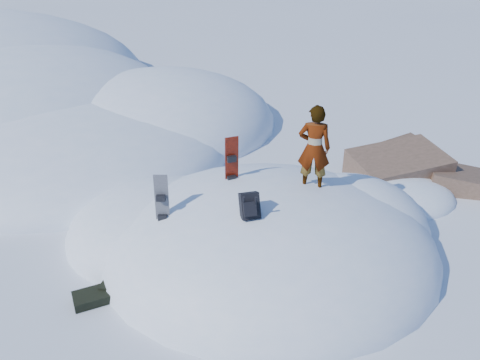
{
  "coord_description": "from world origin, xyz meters",
  "views": [
    {
      "loc": [
        -0.44,
        -8.01,
        5.88
      ],
      "look_at": [
        -0.6,
        0.3,
        1.55
      ],
      "focal_mm": 35.0,
      "sensor_mm": 36.0,
      "label": 1
    }
  ],
  "objects_px": {
    "backpack": "(250,206)",
    "person": "(314,148)",
    "snowboard_red": "(232,170)",
    "snowboard_dark": "(162,209)"
  },
  "relations": [
    {
      "from": "backpack",
      "to": "person",
      "type": "height_order",
      "value": "person"
    },
    {
      "from": "person",
      "to": "snowboard_red",
      "type": "bearing_deg",
      "value": -1.07
    },
    {
      "from": "backpack",
      "to": "snowboard_red",
      "type": "bearing_deg",
      "value": 88.98
    },
    {
      "from": "backpack",
      "to": "person",
      "type": "bearing_deg",
      "value": 28.62
    },
    {
      "from": "snowboard_dark",
      "to": "backpack",
      "type": "xyz_separation_m",
      "value": [
        1.64,
        -0.32,
        0.28
      ]
    },
    {
      "from": "snowboard_red",
      "to": "snowboard_dark",
      "type": "relative_size",
      "value": 1.09
    },
    {
      "from": "snowboard_red",
      "to": "snowboard_dark",
      "type": "bearing_deg",
      "value": -159.36
    },
    {
      "from": "snowboard_red",
      "to": "backpack",
      "type": "height_order",
      "value": "snowboard_red"
    },
    {
      "from": "snowboard_dark",
      "to": "person",
      "type": "height_order",
      "value": "person"
    },
    {
      "from": "snowboard_dark",
      "to": "backpack",
      "type": "height_order",
      "value": "snowboard_dark"
    }
  ]
}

